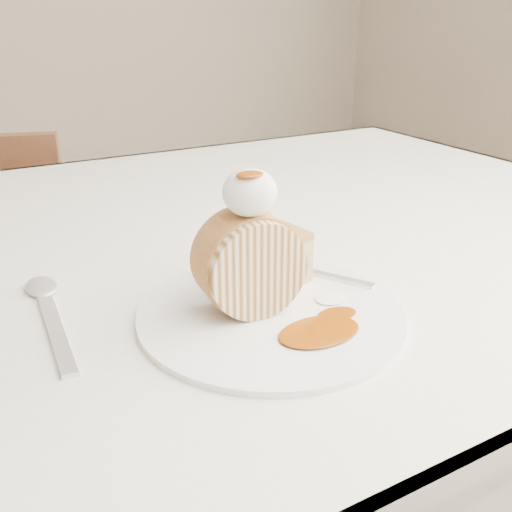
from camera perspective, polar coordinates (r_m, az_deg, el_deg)
table at (r=0.75m, az=-8.40°, el=-4.61°), size 1.40×0.90×0.75m
plate at (r=0.52m, az=1.49°, el=-5.74°), size 0.28×0.28×0.01m
roulade_slice at (r=0.51m, az=-0.64°, el=-0.75°), size 0.09×0.06×0.09m
cake_chunk at (r=0.57m, az=2.05°, el=-0.38°), size 0.06×0.06×0.05m
whipped_cream at (r=0.48m, az=-0.63°, el=6.37°), size 0.05×0.05×0.04m
caramel_drizzle at (r=0.47m, az=-0.63°, el=8.77°), size 0.02×0.02×0.01m
caramel_pool at (r=0.49m, az=6.33°, el=-7.50°), size 0.08×0.06×0.00m
fork at (r=0.59m, az=6.95°, el=-1.91°), size 0.09×0.13×0.00m
spoon at (r=0.53m, az=-19.35°, el=-7.20°), size 0.03×0.18×0.00m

